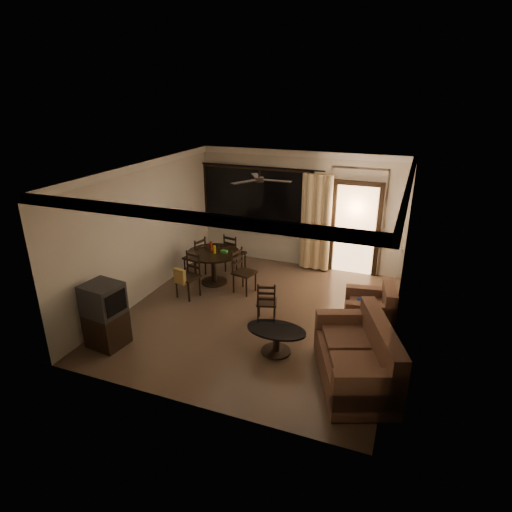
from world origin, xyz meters
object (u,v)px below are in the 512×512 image
at_px(dining_chair_north, 235,260).
at_px(coffee_table, 276,337).
at_px(tv_cabinet, 105,315).
at_px(armchair, 372,311).
at_px(dining_chair_south, 188,283).
at_px(dining_chair_east, 244,280).
at_px(dining_table, 214,259).
at_px(side_chair, 267,309).
at_px(sofa, 359,360).
at_px(dining_chair_west, 195,264).

relative_size(dining_chair_north, coffee_table, 0.94).
height_order(tv_cabinet, coffee_table, tv_cabinet).
bearing_deg(tv_cabinet, armchair, 34.33).
distance_m(dining_chair_south, armchair, 3.76).
bearing_deg(dining_chair_east, armchair, -88.76).
relative_size(dining_table, side_chair, 1.40).
distance_m(dining_chair_south, coffee_table, 2.70).
bearing_deg(dining_chair_south, side_chair, 2.03).
distance_m(dining_chair_east, armchair, 2.81).
relative_size(dining_chair_east, dining_chair_north, 1.00).
bearing_deg(sofa, side_chair, 126.70).
bearing_deg(dining_chair_south, armchair, 14.13).
bearing_deg(dining_chair_west, dining_chair_east, 87.83).
bearing_deg(dining_chair_west, coffee_table, 63.37).
relative_size(dining_chair_west, sofa, 0.47).
distance_m(dining_chair_south, side_chair, 1.93).
bearing_deg(dining_chair_south, tv_cabinet, -87.44).
height_order(dining_table, coffee_table, dining_table).
xyz_separation_m(sofa, side_chair, (-1.88, 1.18, -0.13)).
xyz_separation_m(dining_chair_east, tv_cabinet, (-1.40, -2.73, 0.29)).
bearing_deg(dining_chair_south, dining_chair_west, 123.48).
bearing_deg(dining_chair_north, dining_chair_west, 50.51).
relative_size(dining_chair_north, sofa, 0.47).
relative_size(dining_chair_east, sofa, 0.47).
bearing_deg(dining_chair_east, coffee_table, -131.29).
distance_m(armchair, coffee_table, 1.92).
xyz_separation_m(dining_table, dining_chair_east, (0.81, -0.19, -0.30)).
bearing_deg(dining_chair_east, dining_chair_north, 46.76).
bearing_deg(armchair, dining_table, 158.36).
xyz_separation_m(dining_chair_south, coffee_table, (2.38, -1.27, -0.01)).
bearing_deg(armchair, dining_chair_west, 157.51).
height_order(dining_chair_south, armchair, dining_chair_south).
bearing_deg(dining_chair_east, side_chair, -125.97).
distance_m(dining_chair_west, coffee_table, 3.59).
distance_m(dining_table, dining_chair_south, 0.90).
bearing_deg(sofa, dining_chair_west, 127.02).
xyz_separation_m(dining_chair_west, side_chair, (2.27, -1.40, -0.03)).
bearing_deg(armchair, coffee_table, -145.34).
distance_m(dining_chair_west, dining_chair_south, 1.09).
bearing_deg(sofa, dining_chair_east, 120.34).
relative_size(dining_chair_north, tv_cabinet, 0.83).
bearing_deg(side_chair, coffee_table, 101.91).
relative_size(dining_chair_west, side_chair, 1.13).
relative_size(dining_chair_east, armchair, 0.97).
height_order(dining_chair_west, coffee_table, dining_chair_west).
xyz_separation_m(dining_chair_west, dining_chair_north, (0.75, 0.58, 0.00)).
height_order(sofa, armchair, sofa).
bearing_deg(coffee_table, dining_chair_north, 124.90).
xyz_separation_m(tv_cabinet, armchair, (4.15, 2.15, -0.22)).
height_order(dining_chair_east, side_chair, dining_chair_east).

